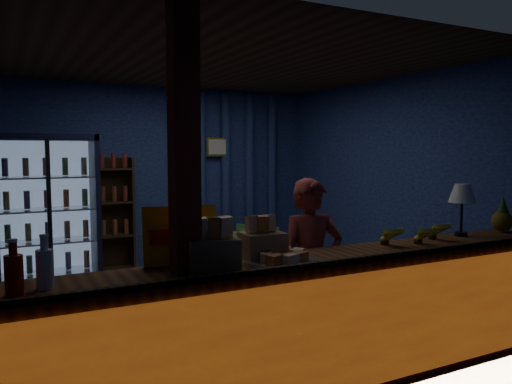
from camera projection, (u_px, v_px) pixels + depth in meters
ground at (221, 310)px, 5.33m from camera, size 4.60×4.60×0.00m
room_walls at (221, 163)px, 5.20m from camera, size 4.60×4.60×4.60m
counter at (325, 321)px, 3.60m from camera, size 4.40×0.57×0.99m
support_post at (185, 217)px, 3.06m from camera, size 0.16×0.16×2.60m
beverage_cooler at (47, 212)px, 6.25m from camera, size 1.20×0.62×1.90m
bottle_shelf at (114, 217)px, 6.77m from camera, size 0.50×0.28×1.60m
curtain_folds at (226, 177)px, 7.58m from camera, size 1.74×0.14×2.50m
framed_picture at (218, 147)px, 7.43m from camera, size 0.36×0.04×0.28m
shopkeeper at (311, 269)px, 4.08m from camera, size 0.59×0.45×1.48m
green_chair at (245, 250)px, 6.93m from camera, size 0.97×0.97×0.65m
side_table at (230, 253)px, 6.93m from camera, size 0.72×0.64×0.65m
yellow_sign at (180, 236)px, 3.29m from camera, size 0.50×0.17×0.39m
soda_bottles at (14, 271)px, 2.63m from camera, size 0.40×0.17×0.30m
snack_box_left at (212, 251)px, 3.14m from camera, size 0.37×0.33×0.34m
snack_box_centre at (262, 244)px, 3.47m from camera, size 0.30×0.25×0.31m
pastry_tray at (281, 259)px, 3.35m from camera, size 0.50×0.50×0.08m
banana_bunches at (416, 233)px, 4.06m from camera, size 0.76×0.29×0.17m
table_lamp at (462, 195)px, 4.36m from camera, size 0.24×0.24×0.46m
pineapple at (502, 218)px, 4.59m from camera, size 0.19×0.19×0.32m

